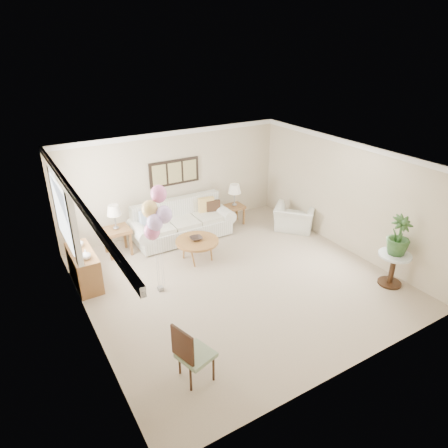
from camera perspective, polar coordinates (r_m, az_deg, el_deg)
name	(u,v)px	position (r m, az deg, el deg)	size (l,w,h in m)	color
ground_plane	(237,280)	(8.53, 1.81, -7.95)	(6.00, 6.00, 0.00)	#B8A88B
room_shell	(230,209)	(7.78, 0.93, 2.22)	(6.04, 6.04, 2.60)	beige
wall_art_triptych	(174,172)	(10.25, -7.09, 7.33)	(1.35, 0.06, 0.65)	black
sofa	(182,224)	(10.12, -6.06, 0.02)	(2.61, 0.98, 0.96)	silver
end_table_left	(117,233)	(9.56, -15.08, -1.24)	(0.60, 0.54, 0.65)	#915B37
end_table_right	(234,208)	(10.82, 1.49, 2.25)	(0.49, 0.44, 0.53)	#915B37
lamp_left	(114,211)	(9.33, -15.46, 1.81)	(0.33, 0.33, 0.59)	gray
lamp_right	(235,189)	(10.62, 1.52, 4.96)	(0.34, 0.34, 0.60)	gray
coffee_table	(197,242)	(9.05, -3.87, -2.55)	(0.98, 0.98, 0.50)	olive
decor_bowl	(196,238)	(9.03, -4.00, -2.08)	(0.28, 0.28, 0.07)	#2C211C
armchair	(294,218)	(10.69, 10.01, 0.84)	(1.00, 0.87, 0.65)	silver
side_table	(394,262)	(8.82, 23.08, -4.97)	(0.65, 0.65, 0.71)	silver
potted_plant	(399,236)	(8.59, 23.73, -1.53)	(0.45, 0.45, 0.81)	#254F20
accent_chair	(191,353)	(6.11, -4.67, -17.88)	(0.58, 0.58, 0.96)	gray
credenza	(84,268)	(8.71, -19.36, -5.93)	(0.46, 1.20, 0.74)	#915B37
vase_white	(86,255)	(8.20, -19.16, -4.14)	(0.19, 0.19, 0.20)	silver
vase_sage	(79,243)	(8.72, -20.05, -2.51)	(0.18, 0.18, 0.19)	silver
balloon_cluster	(156,215)	(7.48, -9.70, 1.29)	(0.56, 0.54, 2.19)	gray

